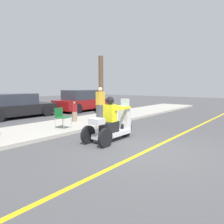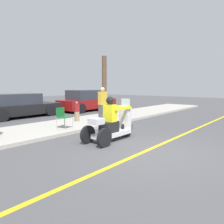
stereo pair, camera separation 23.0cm
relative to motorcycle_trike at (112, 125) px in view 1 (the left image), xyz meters
The scene contains 11 objects.
ground_plane 1.61m from the motorcycle_trike, 102.75° to the right, with size 60.00×60.00×0.00m, color #4C4C4F.
lane_stripe 1.57m from the motorcycle_trike, 90.49° to the right, with size 24.00×0.12×0.01m.
sidewalk_strip 3.17m from the motorcycle_trike, 96.14° to the left, with size 28.00×2.80×0.12m.
motorcycle_trike is the anchor object (origin of this frame).
spectator_far_back 3.32m from the motorcycle_trike, 47.56° to the left, with size 0.41×0.27×1.62m.
spectator_with_child 3.58m from the motorcycle_trike, 67.46° to the left, with size 0.26×0.20×0.94m.
folding_chair_set_back 4.79m from the motorcycle_trike, 40.50° to the left, with size 0.53×0.53×0.82m.
folding_chair_curbside 2.45m from the motorcycle_trike, 92.77° to the left, with size 0.53×0.53×0.82m.
parked_car_lot_right 7.59m from the motorcycle_trike, 84.66° to the left, with size 4.39×2.10×1.36m.
parked_car_lot_center 8.97m from the motorcycle_trike, 51.44° to the left, with size 4.41×1.99×1.50m.
tree_trunk 6.23m from the motorcycle_trike, 44.09° to the left, with size 0.28×0.28×3.43m.
Camera 1 is at (-5.26, -2.85, 1.80)m, focal length 35.00 mm.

